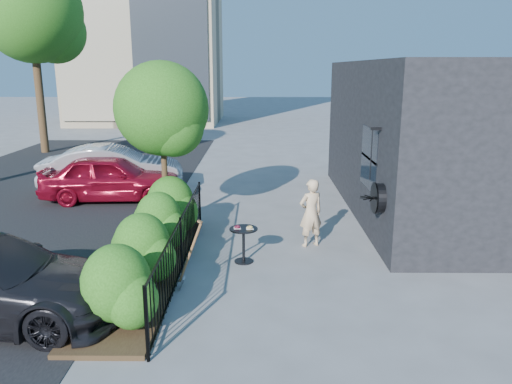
{
  "coord_description": "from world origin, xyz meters",
  "views": [
    {
      "loc": [
        -0.02,
        -8.92,
        3.81
      ],
      "look_at": [
        -0.09,
        1.58,
        1.2
      ],
      "focal_mm": 35.0,
      "sensor_mm": 36.0,
      "label": 1
    }
  ],
  "objects_px": {
    "cafe_table": "(244,239)",
    "car_silver": "(113,168)",
    "shovel": "(189,259)",
    "car_red": "(111,178)",
    "woman": "(311,213)",
    "patio_tree": "(164,115)",
    "street_tree_far": "(33,19)"
  },
  "relations": [
    {
      "from": "street_tree_far",
      "to": "shovel",
      "type": "relative_size",
      "value": 6.34
    },
    {
      "from": "shovel",
      "to": "car_red",
      "type": "height_order",
      "value": "car_red"
    },
    {
      "from": "patio_tree",
      "to": "car_red",
      "type": "xyz_separation_m",
      "value": [
        -2.14,
        2.6,
        -2.08
      ]
    },
    {
      "from": "cafe_table",
      "to": "car_silver",
      "type": "bearing_deg",
      "value": 125.72
    },
    {
      "from": "car_red",
      "to": "car_silver",
      "type": "relative_size",
      "value": 0.92
    },
    {
      "from": "cafe_table",
      "to": "woman",
      "type": "height_order",
      "value": "woman"
    },
    {
      "from": "street_tree_far",
      "to": "car_red",
      "type": "distance_m",
      "value": 11.5
    },
    {
      "from": "street_tree_far",
      "to": "shovel",
      "type": "distance_m",
      "value": 17.89
    },
    {
      "from": "shovel",
      "to": "car_red",
      "type": "bearing_deg",
      "value": 117.12
    },
    {
      "from": "car_red",
      "to": "car_silver",
      "type": "bearing_deg",
      "value": 11.06
    },
    {
      "from": "woman",
      "to": "shovel",
      "type": "distance_m",
      "value": 3.25
    },
    {
      "from": "street_tree_far",
      "to": "woman",
      "type": "relative_size",
      "value": 5.49
    },
    {
      "from": "cafe_table",
      "to": "car_red",
      "type": "xyz_separation_m",
      "value": [
        -4.04,
        4.82,
        0.19
      ]
    },
    {
      "from": "cafe_table",
      "to": "car_red",
      "type": "height_order",
      "value": "car_red"
    },
    {
      "from": "street_tree_far",
      "to": "patio_tree",
      "type": "bearing_deg",
      "value": -55.49
    },
    {
      "from": "street_tree_far",
      "to": "shovel",
      "type": "xyz_separation_m",
      "value": [
        8.68,
        -14.7,
        -5.34
      ]
    },
    {
      "from": "patio_tree",
      "to": "street_tree_far",
      "type": "height_order",
      "value": "street_tree_far"
    },
    {
      "from": "patio_tree",
      "to": "shovel",
      "type": "height_order",
      "value": "patio_tree"
    },
    {
      "from": "car_red",
      "to": "woman",
      "type": "bearing_deg",
      "value": -128.17
    },
    {
      "from": "woman",
      "to": "car_red",
      "type": "bearing_deg",
      "value": -58.12
    },
    {
      "from": "street_tree_far",
      "to": "cafe_table",
      "type": "distance_m",
      "value": 17.37
    },
    {
      "from": "street_tree_far",
      "to": "shovel",
      "type": "height_order",
      "value": "street_tree_far"
    },
    {
      "from": "car_red",
      "to": "car_silver",
      "type": "height_order",
      "value": "car_silver"
    },
    {
      "from": "street_tree_far",
      "to": "shovel",
      "type": "bearing_deg",
      "value": -59.43
    },
    {
      "from": "cafe_table",
      "to": "woman",
      "type": "distance_m",
      "value": 1.75
    },
    {
      "from": "woman",
      "to": "car_red",
      "type": "xyz_separation_m",
      "value": [
        -5.48,
        3.86,
        -0.07
      ]
    },
    {
      "from": "patio_tree",
      "to": "street_tree_far",
      "type": "xyz_separation_m",
      "value": [
        -7.7,
        11.2,
        3.15
      ]
    },
    {
      "from": "patio_tree",
      "to": "street_tree_far",
      "type": "bearing_deg",
      "value": 124.51
    },
    {
      "from": "cafe_table",
      "to": "shovel",
      "type": "height_order",
      "value": "shovel"
    },
    {
      "from": "cafe_table",
      "to": "woman",
      "type": "relative_size",
      "value": 0.51
    },
    {
      "from": "patio_tree",
      "to": "car_silver",
      "type": "distance_m",
      "value": 4.99
    },
    {
      "from": "woman",
      "to": "car_silver",
      "type": "xyz_separation_m",
      "value": [
        -5.79,
        5.09,
        -0.03
      ]
    }
  ]
}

